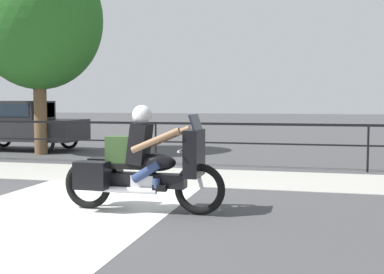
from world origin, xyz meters
TOP-DOWN VIEW (x-y plane):
  - ground_plane at (0.00, 0.00)m, footprint 120.00×120.00m
  - sidewalk_band at (0.00, 3.40)m, footprint 44.00×2.40m
  - crosswalk_band at (0.24, -0.20)m, footprint 3.19×6.00m
  - fence_railing at (-0.00, 5.02)m, footprint 36.00×0.05m
  - motorcycle at (1.40, 0.04)m, footprint 2.47×0.76m
  - parked_car at (-5.60, 7.61)m, footprint 4.14×1.69m
  - tree_behind_car at (-4.25, 6.68)m, footprint 3.88×3.88m

SIDE VIEW (x-z plane):
  - ground_plane at x=0.00m, z-range 0.00..0.00m
  - crosswalk_band at x=0.24m, z-range 0.00..0.01m
  - sidewalk_band at x=0.00m, z-range 0.00..0.01m
  - motorcycle at x=1.40m, z-range -0.10..1.47m
  - fence_railing at x=0.00m, z-range 0.32..1.43m
  - parked_car at x=-5.60m, z-range 0.11..1.76m
  - tree_behind_car at x=-4.25m, z-range 0.98..7.24m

